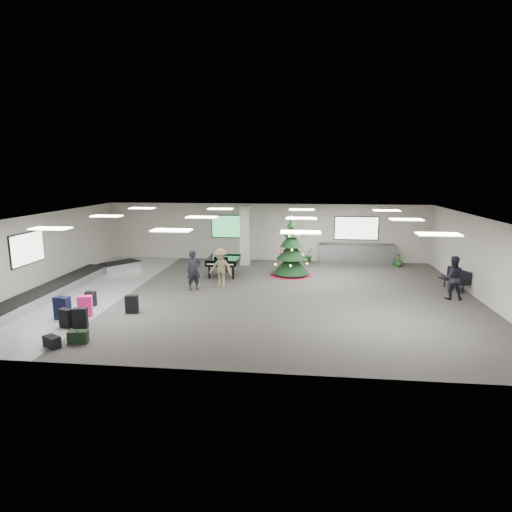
# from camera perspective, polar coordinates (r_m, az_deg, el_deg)

# --- Properties ---
(ground) EXTENTS (18.00, 18.00, 0.00)m
(ground) POSITION_cam_1_polar(r_m,az_deg,el_deg) (17.65, -0.68, -5.07)
(ground) COLOR #363431
(ground) RESTS_ON ground
(room_envelope) EXTENTS (18.02, 14.02, 3.21)m
(room_envelope) POSITION_cam_1_polar(r_m,az_deg,el_deg) (17.86, -1.65, 2.77)
(room_envelope) COLOR #A09E93
(room_envelope) RESTS_ON ground
(baggage_carousel) EXTENTS (2.28, 9.71, 0.43)m
(baggage_carousel) POSITION_cam_1_polar(r_m,az_deg,el_deg) (20.01, -23.65, -3.44)
(baggage_carousel) COLOR silver
(baggage_carousel) RESTS_ON ground
(service_counter) EXTENTS (4.05, 0.65, 1.08)m
(service_counter) POSITION_cam_1_polar(r_m,az_deg,el_deg) (24.06, 13.18, 0.34)
(service_counter) COLOR silver
(service_counter) RESTS_ON ground
(suitcase_0) EXTENTS (0.45, 0.33, 0.64)m
(suitcase_0) POSITION_cam_1_polar(r_m,az_deg,el_deg) (15.15, -24.02, -7.58)
(suitcase_0) COLOR black
(suitcase_0) RESTS_ON ground
(suitcase_1) EXTENTS (0.46, 0.30, 0.69)m
(suitcase_1) POSITION_cam_1_polar(r_m,az_deg,el_deg) (14.89, -22.37, -7.68)
(suitcase_1) COLOR black
(suitcase_1) RESTS_ON ground
(pink_suitcase) EXTENTS (0.52, 0.39, 0.75)m
(pink_suitcase) POSITION_cam_1_polar(r_m,az_deg,el_deg) (16.01, -21.82, -6.22)
(pink_suitcase) COLOR #FF2184
(pink_suitcase) RESTS_ON ground
(suitcase_3) EXTENTS (0.46, 0.29, 0.67)m
(suitcase_3) POSITION_cam_1_polar(r_m,az_deg,el_deg) (15.85, -16.23, -6.19)
(suitcase_3) COLOR black
(suitcase_3) RESTS_ON ground
(navy_suitcase) EXTENTS (0.55, 0.37, 0.81)m
(navy_suitcase) POSITION_cam_1_polar(r_m,az_deg,el_deg) (16.00, -24.41, -6.33)
(navy_suitcase) COLOR black
(navy_suitcase) RESTS_ON ground
(green_duffel) EXTENTS (0.60, 0.38, 0.39)m
(green_duffel) POSITION_cam_1_polar(r_m,az_deg,el_deg) (13.73, -22.63, -9.93)
(green_duffel) COLOR black
(green_duffel) RESTS_ON ground
(suitcase_8) EXTENTS (0.40, 0.26, 0.57)m
(suitcase_8) POSITION_cam_1_polar(r_m,az_deg,el_deg) (17.17, -21.16, -5.34)
(suitcase_8) COLOR black
(suitcase_8) RESTS_ON ground
(black_duffel) EXTENTS (0.58, 0.49, 0.35)m
(black_duffel) POSITION_cam_1_polar(r_m,az_deg,el_deg) (13.71, -25.56, -10.28)
(black_duffel) COLOR black
(black_duffel) RESTS_ON ground
(christmas_tree) EXTENTS (2.06, 2.06, 2.93)m
(christmas_tree) POSITION_cam_1_polar(r_m,az_deg,el_deg) (20.68, 4.71, 0.16)
(christmas_tree) COLOR maroon
(christmas_tree) RESTS_ON ground
(grand_piano) EXTENTS (1.49, 1.88, 1.07)m
(grand_piano) POSITION_cam_1_polar(r_m,az_deg,el_deg) (20.56, -4.39, -0.60)
(grand_piano) COLOR black
(grand_piano) RESTS_ON ground
(bench) EXTENTS (0.97, 1.49, 0.90)m
(bench) POSITION_cam_1_polar(r_m,az_deg,el_deg) (19.99, 25.17, -2.72)
(bench) COLOR black
(bench) RESTS_ON ground
(traveler_a) EXTENTS (0.74, 0.68, 1.70)m
(traveler_a) POSITION_cam_1_polar(r_m,az_deg,el_deg) (18.22, -8.32, -1.91)
(traveler_a) COLOR black
(traveler_a) RESTS_ON ground
(traveler_b) EXTENTS (1.24, 0.94, 1.70)m
(traveler_b) POSITION_cam_1_polar(r_m,az_deg,el_deg) (18.60, -4.73, -1.57)
(traveler_b) COLOR #827750
(traveler_b) RESTS_ON ground
(traveler_bench) EXTENTS (0.87, 0.69, 1.73)m
(traveler_bench) POSITION_cam_1_polar(r_m,az_deg,el_deg) (18.41, 24.72, -2.65)
(traveler_bench) COLOR black
(traveler_bench) RESTS_ON ground
(potted_plant_left) EXTENTS (0.60, 0.62, 0.88)m
(potted_plant_left) POSITION_cam_1_polar(r_m,az_deg,el_deg) (23.76, 7.07, 0.15)
(potted_plant_left) COLOR #154219
(potted_plant_left) RESTS_ON ground
(potted_plant_right) EXTENTS (0.45, 0.45, 0.71)m
(potted_plant_right) POSITION_cam_1_polar(r_m,az_deg,el_deg) (23.84, 18.54, -0.52)
(potted_plant_right) COLOR #154219
(potted_plant_right) RESTS_ON ground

